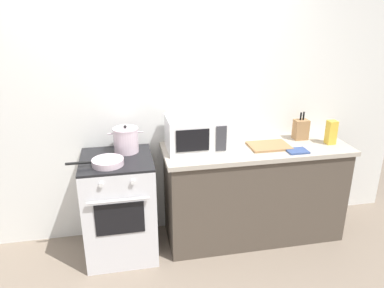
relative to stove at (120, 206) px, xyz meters
name	(u,v)px	position (x,y,z in m)	size (l,w,h in m)	color
back_wall	(184,105)	(0.65, 0.37, 0.79)	(4.40, 0.10, 2.50)	silver
lower_cabinet_right	(254,194)	(1.25, 0.02, -0.02)	(1.64, 0.56, 0.88)	#4C4238
countertop_right	(257,149)	(1.25, 0.02, 0.44)	(1.70, 0.60, 0.04)	#ADA393
stove	(120,206)	(0.00, 0.00, 0.00)	(0.60, 0.64, 0.92)	silver
stock_pot	(126,140)	(0.09, 0.14, 0.57)	(0.30, 0.22, 0.24)	silver
frying_pan	(107,162)	(-0.07, -0.12, 0.48)	(0.45, 0.25, 0.05)	silver
microwave	(195,133)	(0.69, 0.08, 0.61)	(0.50, 0.37, 0.30)	white
cutting_board	(269,146)	(1.36, 0.00, 0.47)	(0.36, 0.26, 0.02)	#997047
knife_block	(301,129)	(1.73, 0.14, 0.56)	(0.13, 0.10, 0.27)	#997047
pasta_box	(331,132)	(1.94, -0.03, 0.57)	(0.08, 0.08, 0.22)	gold
oven_mitt	(297,151)	(1.55, -0.16, 0.47)	(0.18, 0.14, 0.02)	#33477A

